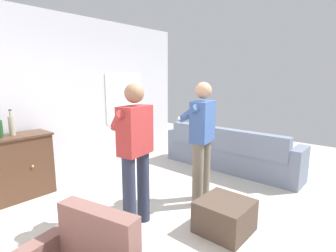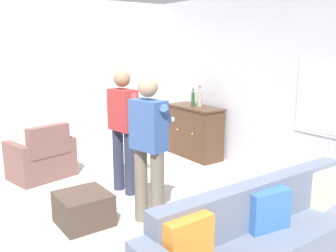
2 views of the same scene
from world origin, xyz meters
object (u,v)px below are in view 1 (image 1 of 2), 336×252
Objects in this scene: couch at (228,153)px; bottle_liquor_amber at (12,125)px; ottoman at (225,216)px; person_standing_left at (135,149)px; person_standing_right at (201,137)px; bottle_wine_green at (0,128)px; sideboard_cabinet at (10,168)px.

couch is 7.13× the size of bottle_liquor_amber.
ottoman is (-1.85, -0.96, -0.15)m from couch.
bottle_liquor_amber is 1.98m from person_standing_left.
couch reaches higher than ottoman.
bottle_liquor_amber reaches higher than couch.
person_standing_left reaches higher than couch.
person_standing_left is 1.00× the size of person_standing_right.
couch is at bearing 2.32° from person_standing_left.
bottle_wine_green is at bearing 151.52° from couch.
couch is 2.09m from ottoman.
person_standing_left is (-2.43, -0.10, 0.61)m from couch.
person_standing_right is (-1.43, -0.33, 0.61)m from couch.
person_standing_left and person_standing_right have the same top height.
person_standing_right is at bearing 55.62° from ottoman.
bottle_liquor_amber is at bearing 15.93° from sideboard_cabinet.
sideboard_cabinet is 2.74m from person_standing_right.
bottle_wine_green is 2.74m from person_standing_right.
person_standing_left is at bearing -68.65° from sideboard_cabinet.
bottle_liquor_amber is at bearing 108.78° from person_standing_left.
sideboard_cabinet reaches higher than couch.
ottoman is at bearing -66.10° from bottle_liquor_amber.
person_standing_left is (0.72, -1.84, 0.47)m from sideboard_cabinet.
sideboard_cabinet is 0.62m from bottle_liquor_amber.
bottle_liquor_amber reaches higher than bottle_wine_green.
person_standing_left is at bearing -71.22° from bottle_liquor_amber.
sideboard_cabinet is at bearing 129.63° from person_standing_right.
sideboard_cabinet is at bearing 115.58° from ottoman.
bottle_wine_green is at bearing 116.71° from ottoman.
sideboard_cabinet is 0.66× the size of person_standing_left.
couch is at bearing 13.18° from person_standing_right.
ottoman is at bearing -56.31° from person_standing_left.
bottle_liquor_amber is at bearing 127.88° from person_standing_right.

